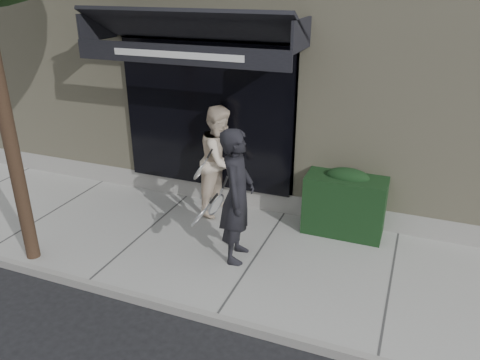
% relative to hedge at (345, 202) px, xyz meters
% --- Properties ---
extents(ground, '(80.00, 80.00, 0.00)m').
position_rel_hedge_xyz_m(ground, '(-1.10, -1.25, -0.66)').
color(ground, black).
rests_on(ground, ground).
extents(sidewalk, '(20.00, 3.00, 0.12)m').
position_rel_hedge_xyz_m(sidewalk, '(-1.10, -1.25, -0.60)').
color(sidewalk, '#999894').
rests_on(sidewalk, ground).
extents(curb, '(20.00, 0.10, 0.14)m').
position_rel_hedge_xyz_m(curb, '(-1.10, -2.80, -0.59)').
color(curb, gray).
rests_on(curb, ground).
extents(building_facade, '(14.30, 8.04, 5.64)m').
position_rel_hedge_xyz_m(building_facade, '(-1.11, 3.71, 2.08)').
color(building_facade, tan).
rests_on(building_facade, ground).
extents(hedge, '(1.30, 0.70, 1.14)m').
position_rel_hedge_xyz_m(hedge, '(0.00, 0.00, 0.00)').
color(hedge, black).
rests_on(hedge, sidewalk).
extents(pedestrian_front, '(0.82, 0.99, 2.06)m').
position_rel_hedge_xyz_m(pedestrian_front, '(-1.37, -1.41, 0.49)').
color(pedestrian_front, black).
rests_on(pedestrian_front, sidewalk).
extents(pedestrian_back, '(0.83, 1.02, 1.98)m').
position_rel_hedge_xyz_m(pedestrian_back, '(-2.22, -0.05, 0.45)').
color(pedestrian_back, beige).
rests_on(pedestrian_back, sidewalk).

